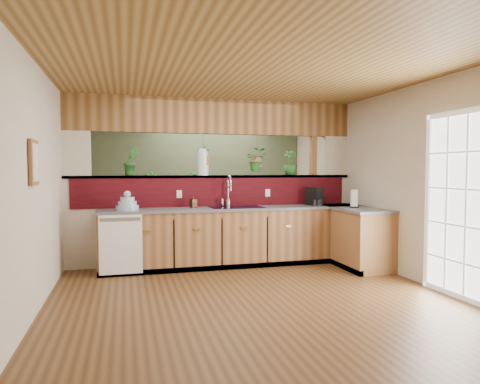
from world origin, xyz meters
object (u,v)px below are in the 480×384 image
object	(u,v)px
soap_dispenser	(193,201)
shelving_console	(182,218)
glass_jar	(203,162)
faucet	(228,190)
paper_towel	(354,199)
coffee_maker	(314,197)
dish_stack	(127,204)

from	to	relation	value
soap_dispenser	shelving_console	xyz separation A→B (m)	(0.10, 2.16, -0.50)
glass_jar	shelving_console	world-z (taller)	glass_jar
faucet	soap_dispenser	size ratio (longest dim) A/B	2.57
soap_dispenser	shelving_console	bearing A→B (deg)	87.44
glass_jar	shelving_console	xyz separation A→B (m)	(-0.10, 1.90, -1.11)
paper_towel	coffee_maker	bearing A→B (deg)	127.37
soap_dispenser	coffee_maker	xyz separation A→B (m)	(1.97, -0.10, 0.04)
coffee_maker	shelving_console	distance (m)	2.98
faucet	dish_stack	size ratio (longest dim) A/B	1.56
faucet	paper_towel	bearing A→B (deg)	-20.51
coffee_maker	shelving_console	size ratio (longest dim) A/B	0.20
shelving_console	faucet	bearing A→B (deg)	-79.95
paper_towel	glass_jar	bearing A→B (deg)	157.60
paper_towel	shelving_console	size ratio (longest dim) A/B	0.20
dish_stack	soap_dispenser	world-z (taller)	dish_stack
faucet	dish_stack	xyz separation A→B (m)	(-1.54, -0.22, -0.18)
dish_stack	soap_dispenser	distance (m)	0.99
coffee_maker	glass_jar	size ratio (longest dim) A/B	0.69
faucet	paper_towel	world-z (taller)	faucet
faucet	shelving_console	distance (m)	2.27
faucet	coffee_maker	distance (m)	1.42
faucet	paper_towel	distance (m)	1.95
soap_dispenser	glass_jar	bearing A→B (deg)	53.71
faucet	glass_jar	size ratio (longest dim) A/B	1.16
soap_dispenser	glass_jar	xyz separation A→B (m)	(0.19, 0.26, 0.61)
glass_jar	dish_stack	bearing A→B (deg)	-159.25
dish_stack	glass_jar	distance (m)	1.40
dish_stack	coffee_maker	world-z (taller)	coffee_maker
dish_stack	soap_dispenser	bearing A→B (deg)	10.44
paper_towel	soap_dispenser	bearing A→B (deg)	164.99
paper_towel	glass_jar	distance (m)	2.43
paper_towel	shelving_console	xyz separation A→B (m)	(-2.28, 2.80, -0.53)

